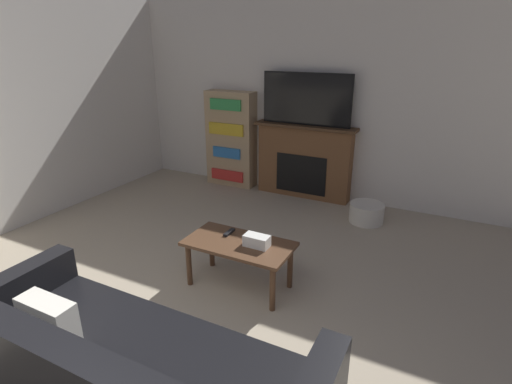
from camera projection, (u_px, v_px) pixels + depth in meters
The scene contains 9 objects.
wall_back at pixel (320, 100), 5.36m from camera, with size 6.57×0.06×2.70m.
wall_side at pixel (24, 109), 4.63m from camera, with size 0.06×5.56×2.70m.
fireplace at pixel (304, 161), 5.59m from camera, with size 1.42×0.28×1.03m.
tv at pixel (306, 99), 5.28m from camera, with size 1.23×0.03×0.69m.
coffee_table at pixel (239, 249), 3.51m from camera, with size 0.95×0.49×0.44m.
tissue_box at pixel (257, 241), 3.41m from camera, with size 0.22×0.12×0.10m.
remote_control at pixel (229, 232), 3.65m from camera, with size 0.04×0.15×0.02m.
bookshelf at pixel (231, 139), 6.00m from camera, with size 0.75×0.29×1.42m.
storage_basket at pixel (367, 213), 4.89m from camera, with size 0.41×0.41×0.24m.
Camera 1 is at (1.71, -0.67, 2.09)m, focal length 28.00 mm.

